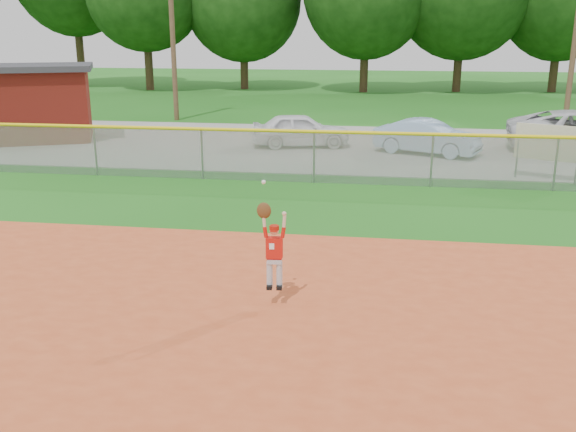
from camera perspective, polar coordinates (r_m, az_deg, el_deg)
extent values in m
plane|color=#1A5D15|center=(9.44, -4.31, -11.26)|extent=(120.00, 120.00, 0.00)
cube|color=gray|center=(24.60, 3.81, 6.25)|extent=(44.00, 10.00, 0.03)
imported|color=white|center=(24.25, 1.14, 7.66)|extent=(3.88, 2.19, 1.25)
imported|color=#89A9CC|center=(23.31, 12.28, 6.87)|extent=(3.85, 2.57, 1.20)
cube|color=#50110B|center=(27.32, -20.98, 9.12)|extent=(4.26, 3.79, 2.74)
cube|color=#333338|center=(27.20, -21.31, 12.20)|extent=(4.83, 4.37, 0.22)
cylinder|color=gray|center=(20.39, 19.69, 4.92)|extent=(0.06, 0.06, 1.25)
cube|color=beige|center=(20.17, 22.15, 6.06)|extent=(1.76, 0.74, 1.04)
cube|color=gray|center=(18.59, 2.33, 5.23)|extent=(40.00, 0.03, 1.50)
cylinder|color=yellow|center=(18.46, 2.36, 7.51)|extent=(40.00, 0.10, 0.10)
cylinder|color=gray|center=(20.38, -16.74, 5.54)|extent=(0.06, 0.06, 1.50)
cylinder|color=gray|center=(19.22, -7.64, 5.47)|extent=(0.06, 0.06, 1.50)
cylinder|color=gray|center=(18.59, 2.33, 5.23)|extent=(0.06, 0.06, 1.50)
cylinder|color=gray|center=(18.55, 12.66, 4.81)|extent=(0.06, 0.06, 1.50)
cylinder|color=gray|center=(19.10, 22.69, 4.26)|extent=(0.06, 0.06, 1.50)
cylinder|color=#4C3823|center=(31.72, -10.27, 16.48)|extent=(0.24, 0.24, 9.00)
cylinder|color=#422D1C|center=(51.71, -18.04, 14.27)|extent=(0.56, 0.56, 6.10)
cylinder|color=#422D1C|center=(47.67, -12.30, 13.56)|extent=(0.56, 0.56, 4.43)
cylinder|color=#422D1C|center=(47.43, -3.92, 13.68)|extent=(0.56, 0.56, 4.11)
ellipsoid|color=#193F0F|center=(47.40, -4.02, 18.53)|extent=(8.19, 8.19, 8.39)
cylinder|color=#422D1C|center=(45.35, 6.80, 13.81)|extent=(0.56, 0.56, 4.64)
cylinder|color=#422D1C|center=(46.79, 14.92, 13.62)|extent=(0.56, 0.56, 4.89)
cylinder|color=#422D1C|center=(48.58, 22.67, 12.95)|extent=(0.56, 0.56, 4.78)
cylinder|color=silver|center=(10.36, -1.65, -5.25)|extent=(0.11, 0.11, 0.44)
cylinder|color=silver|center=(10.34, -0.77, -5.27)|extent=(0.11, 0.11, 0.44)
cube|color=black|center=(10.40, -1.65, -6.27)|extent=(0.10, 0.18, 0.06)
cube|color=black|center=(10.39, -0.78, -6.29)|extent=(0.10, 0.18, 0.06)
cube|color=silver|center=(10.26, -1.22, -3.98)|extent=(0.24, 0.14, 0.09)
cube|color=maroon|center=(10.24, -1.22, -3.70)|extent=(0.25, 0.15, 0.04)
cube|color=red|center=(10.19, -1.22, -2.82)|extent=(0.28, 0.16, 0.34)
cube|color=white|center=(10.10, -1.46, -2.72)|extent=(0.08, 0.01, 0.10)
sphere|color=beige|center=(10.09, -1.23, -1.28)|extent=(0.16, 0.16, 0.15)
cylinder|color=#A4170A|center=(10.08, -1.24, -1.04)|extent=(0.17, 0.17, 0.07)
cube|color=#A4170A|center=(10.01, -1.27, -1.35)|extent=(0.12, 0.10, 0.01)
cylinder|color=red|center=(10.12, -2.03, -1.43)|extent=(0.09, 0.07, 0.18)
cylinder|color=beige|center=(10.06, -2.14, -0.43)|extent=(0.07, 0.06, 0.20)
ellipsoid|color=#4C2D14|center=(10.01, -2.15, 0.49)|extent=(0.24, 0.12, 0.26)
sphere|color=white|center=(9.90, -2.18, 3.03)|extent=(0.07, 0.07, 0.07)
cylinder|color=red|center=(10.09, -0.43, -1.46)|extent=(0.09, 0.07, 0.18)
cylinder|color=beige|center=(10.04, -0.34, -0.46)|extent=(0.07, 0.06, 0.20)
sphere|color=beige|center=(10.00, -0.34, 0.22)|extent=(0.08, 0.08, 0.07)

